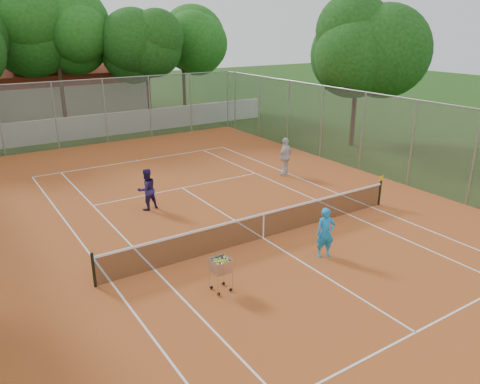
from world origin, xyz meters
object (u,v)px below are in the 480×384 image
player_far_right (285,156)px  clubhouse (33,89)px  tennis_net (263,225)px  player_far_left (147,189)px  player_near (326,233)px  ball_hopper (221,274)px

player_far_right → clubhouse: bearing=-97.2°
tennis_net → player_far_left: player_far_left is taller
player_near → player_far_left: size_ratio=0.97×
tennis_net → player_far_left: bearing=115.9°
player_far_left → clubhouse: bearing=-98.8°
tennis_net → ball_hopper: ball_hopper is taller
player_near → tennis_net: bearing=135.5°
clubhouse → ball_hopper: bearing=-91.9°
player_near → player_far_left: bearing=138.2°
player_far_right → ball_hopper: bearing=18.4°
player_near → player_far_right: (4.33, 7.57, 0.13)m
player_far_right → ball_hopper: player_far_right is taller
clubhouse → ball_hopper: clubhouse is taller
player_near → player_far_right: player_far_right is taller
clubhouse → player_near: (2.88, -31.17, -1.35)m
tennis_net → player_far_right: bearing=46.0°
player_near → player_far_left: player_far_left is taller
player_near → ball_hopper: size_ratio=1.53×
tennis_net → clubhouse: bearing=93.9°
clubhouse → player_far_left: bearing=-90.8°
player_far_left → player_far_right: (7.54, 0.60, 0.10)m
clubhouse → player_far_right: clubhouse is taller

